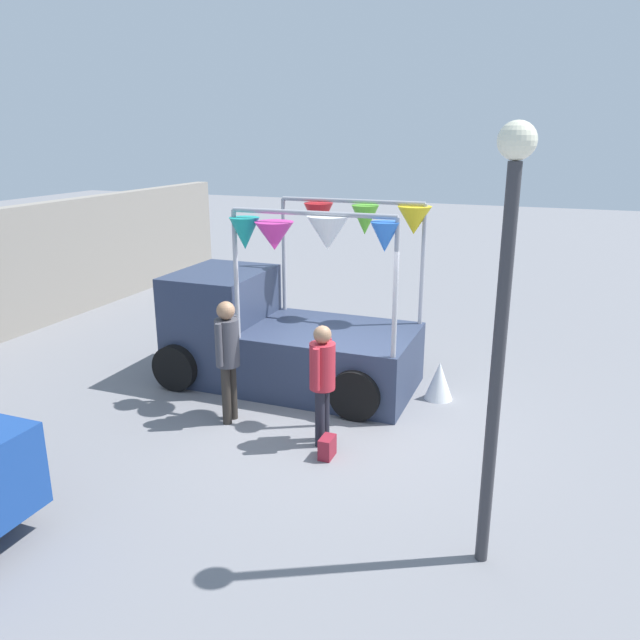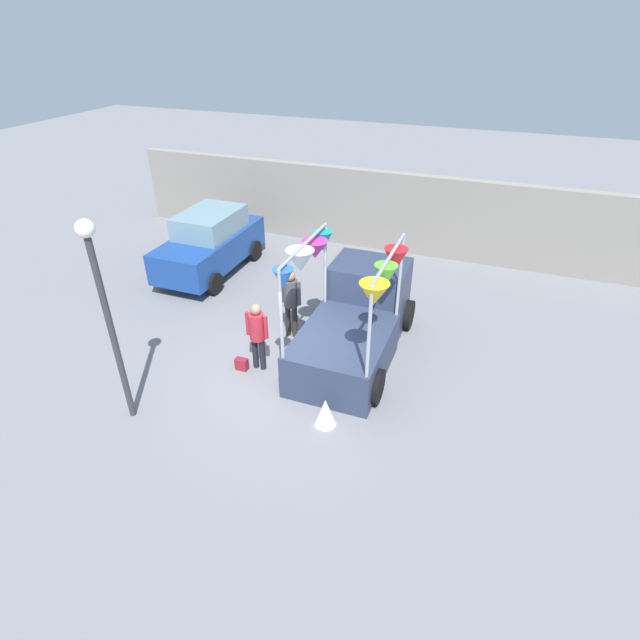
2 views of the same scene
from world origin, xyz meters
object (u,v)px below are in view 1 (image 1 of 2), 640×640
person_vendor (227,350)px  street_lamp (504,295)px  folded_kite_bundle_white (439,381)px  person_customer (322,374)px  vendor_truck (275,330)px  handbag (327,447)px

person_vendor → street_lamp: (-1.83, -3.79, 1.57)m
street_lamp → folded_kite_bundle_white: 4.54m
folded_kite_bundle_white → street_lamp: bearing=-163.2°
person_customer → street_lamp: street_lamp is taller
vendor_truck → street_lamp: 5.47m
person_customer → handbag: person_customer is taller
vendor_truck → street_lamp: street_lamp is taller
vendor_truck → handbag: size_ratio=14.76×
vendor_truck → person_vendor: size_ratio=2.31×
handbag → folded_kite_bundle_white: size_ratio=0.47×
folded_kite_bundle_white → person_vendor: bearing=125.1°
person_vendor → handbag: person_vendor is taller
person_customer → folded_kite_bundle_white: (2.02, -1.19, -0.70)m
person_vendor → folded_kite_bundle_white: person_vendor is taller
person_vendor → street_lamp: 4.49m
person_vendor → handbag: 2.00m
street_lamp → folded_kite_bundle_white: bearing=16.8°
person_customer → folded_kite_bundle_white: bearing=-30.4°
person_customer → handbag: 0.95m
street_lamp → folded_kite_bundle_white: street_lamp is taller
vendor_truck → person_vendor: (-1.65, -0.04, 0.20)m
person_customer → vendor_truck: bearing=40.2°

